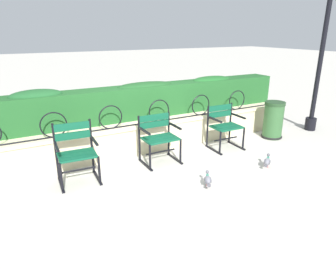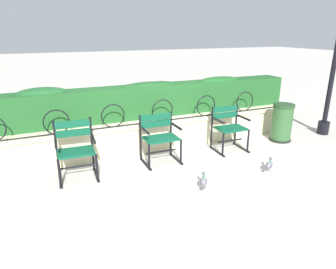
% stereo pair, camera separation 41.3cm
% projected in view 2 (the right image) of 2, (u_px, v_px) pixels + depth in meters
% --- Properties ---
extents(ground_plane, '(60.00, 60.00, 0.00)m').
position_uv_depth(ground_plane, '(170.00, 167.00, 5.16)').
color(ground_plane, '#BCB7AD').
extents(stone_wall, '(6.64, 0.41, 0.56)m').
position_uv_depth(stone_wall, '(151.00, 135.00, 5.82)').
color(stone_wall, beige).
rests_on(stone_wall, ground).
extents(iron_arch_fence, '(6.11, 0.02, 0.42)m').
position_uv_depth(iron_arch_fence, '(141.00, 114.00, 5.52)').
color(iron_arch_fence, black).
rests_on(iron_arch_fence, stone_wall).
extents(hedge_row, '(6.51, 0.48, 0.71)m').
position_uv_depth(hedge_row, '(143.00, 100.00, 5.98)').
color(hedge_row, '#1E5123').
rests_on(hedge_row, stone_wall).
extents(park_chair_left, '(0.61, 0.55, 0.90)m').
position_uv_depth(park_chair_left, '(75.00, 148.00, 4.68)').
color(park_chair_left, '#0F4C33').
rests_on(park_chair_left, ground).
extents(park_chair_centre, '(0.62, 0.53, 0.82)m').
position_uv_depth(park_chair_centre, '(159.00, 136.00, 5.26)').
color(park_chair_centre, '#0F4C33').
rests_on(park_chair_centre, ground).
extents(park_chair_right, '(0.60, 0.54, 0.83)m').
position_uv_depth(park_chair_right, '(229.00, 127.00, 5.79)').
color(park_chair_right, '#0F4C33').
rests_on(park_chair_right, ground).
extents(pigeon_near_chairs, '(0.25, 0.21, 0.22)m').
position_uv_depth(pigeon_near_chairs, '(269.00, 165.00, 4.96)').
color(pigeon_near_chairs, slate).
rests_on(pigeon_near_chairs, ground).
extents(pigeon_far_side, '(0.19, 0.27, 0.22)m').
position_uv_depth(pigeon_far_side, '(204.00, 181.00, 4.42)').
color(pigeon_far_side, slate).
rests_on(pigeon_far_side, ground).
extents(trash_bin, '(0.44, 0.44, 0.78)m').
position_uv_depth(trash_bin, '(282.00, 123.00, 6.27)').
color(trash_bin, '#2D562D').
rests_on(trash_bin, ground).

